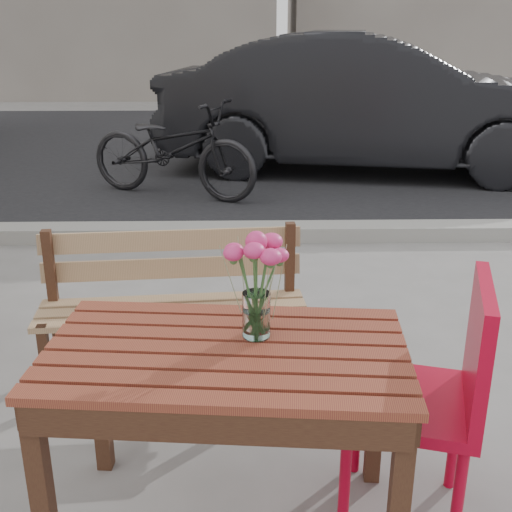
{
  "coord_description": "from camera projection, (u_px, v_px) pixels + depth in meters",
  "views": [
    {
      "loc": [
        0.26,
        -1.99,
        1.69
      ],
      "look_at": [
        0.3,
        -0.05,
        0.97
      ],
      "focal_mm": 45.0,
      "sensor_mm": 36.0,
      "label": 1
    }
  ],
  "objects": [
    {
      "name": "street",
      "position": [
        220.0,
        178.0,
        7.18
      ],
      "size": [
        30.0,
        8.12,
        0.12
      ],
      "color": "black",
      "rests_on": "ground"
    },
    {
      "name": "red_chair",
      "position": [
        436.0,
        388.0,
        2.15
      ],
      "size": [
        0.56,
        0.56,
        0.91
      ],
      "rotation": [
        0.0,
        0.0,
        -1.85
      ],
      "color": "#B0041F",
      "rests_on": "ground"
    },
    {
      "name": "main_vase",
      "position": [
        256.0,
        272.0,
        2.03
      ],
      "size": [
        0.2,
        0.2,
        0.36
      ],
      "color": "white",
      "rests_on": "main_table"
    },
    {
      "name": "main_bench",
      "position": [
        173.0,
        289.0,
        3.08
      ],
      "size": [
        1.29,
        0.48,
        0.79
      ],
      "rotation": [
        0.0,
        0.0,
        0.08
      ],
      "color": "#99764F",
      "rests_on": "ground"
    },
    {
      "name": "bicycle",
      "position": [
        172.0,
        149.0,
        6.39
      ],
      "size": [
        1.95,
        1.35,
        0.97
      ],
      "primitive_type": "imported",
      "rotation": [
        0.0,
        0.0,
        1.14
      ],
      "color": "black",
      "rests_on": "ground"
    },
    {
      "name": "parked_car",
      "position": [
        370.0,
        103.0,
        7.4
      ],
      "size": [
        5.0,
        2.5,
        1.57
      ],
      "primitive_type": "imported",
      "rotation": [
        0.0,
        0.0,
        1.39
      ],
      "color": "black",
      "rests_on": "ground"
    },
    {
      "name": "main_table",
      "position": [
        227.0,
        380.0,
        2.07
      ],
      "size": [
        1.21,
        0.77,
        0.71
      ],
      "rotation": [
        0.0,
        0.0,
        -0.09
      ],
      "color": "maroon",
      "rests_on": "ground"
    },
    {
      "name": "ground",
      "position": [
        176.0,
        491.0,
        2.44
      ],
      "size": [
        80.0,
        80.0,
        0.0
      ],
      "primitive_type": "plane",
      "color": "slate",
      "rests_on": "ground"
    }
  ]
}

